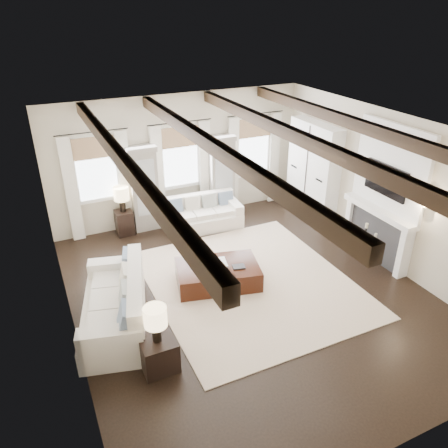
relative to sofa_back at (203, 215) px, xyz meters
name	(u,v)px	position (x,y,z in m)	size (l,w,h in m)	color
ground	(249,293)	(-0.27, -3.00, -0.32)	(7.50, 7.50, 0.00)	black
room_shell	(263,182)	(0.48, -2.10, 1.57)	(6.54, 7.54, 3.22)	beige
area_rug	(250,283)	(-0.08, -2.72, -0.31)	(3.83, 4.32, 0.02)	beige
sofa_back	(203,215)	(0.00, 0.00, 0.00)	(1.93, 0.98, 0.80)	white
sofa_left	(118,306)	(-2.77, -2.86, 0.07)	(1.59, 2.49, 0.99)	white
ottoman	(218,275)	(-0.69, -2.46, -0.11)	(1.62, 1.01, 0.43)	black
tray	(214,263)	(-0.73, -2.37, 0.12)	(0.50, 0.38, 0.04)	white
book_lower	(213,265)	(-0.80, -2.46, 0.16)	(0.26, 0.20, 0.04)	#262628
book_upper	(213,262)	(-0.78, -2.42, 0.20)	(0.22, 0.17, 0.03)	beige
book_loose	(239,267)	(-0.34, -2.69, 0.12)	(0.24, 0.18, 0.03)	#262628
side_table_front	(159,353)	(-2.45, -4.12, -0.05)	(0.54, 0.54, 0.54)	black
lamp_front	(155,319)	(-2.45, -4.12, 0.63)	(0.35, 0.35, 0.61)	black
side_table_back	(125,222)	(-1.87, 0.46, -0.02)	(0.40, 0.40, 0.60)	black
lamp_back	(121,195)	(-1.87, 0.46, 0.71)	(0.36, 0.36, 0.62)	black
candlestick_near	(373,252)	(2.63, -3.20, -0.01)	(0.15, 0.15, 0.75)	black
candlestick_far	(364,244)	(2.63, -2.91, 0.04)	(0.17, 0.17, 0.86)	black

